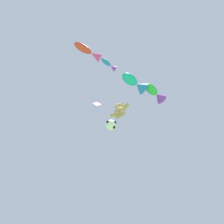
{
  "coord_description": "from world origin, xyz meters",
  "views": [
    {
      "loc": [
        5.12,
        -0.06,
        1.53
      ],
      "look_at": [
        1.88,
        4.08,
        11.29
      ],
      "focal_mm": 24.0,
      "sensor_mm": 36.0,
      "label": 1
    }
  ],
  "objects_px": {
    "fish_kite_emerald": "(155,93)",
    "fish_kite_crimson": "(89,52)",
    "soccer_ball_kite": "(111,125)",
    "diamond_kite": "(97,105)",
    "fish_kite_teal": "(135,83)",
    "fish_kite_cobalt": "(110,65)",
    "teddy_bear_kite": "(119,110)"
  },
  "relations": [
    {
      "from": "teddy_bear_kite",
      "to": "fish_kite_teal",
      "type": "relative_size",
      "value": 0.78
    },
    {
      "from": "fish_kite_emerald",
      "to": "fish_kite_cobalt",
      "type": "distance_m",
      "value": 4.99
    },
    {
      "from": "teddy_bear_kite",
      "to": "fish_kite_crimson",
      "type": "relative_size",
      "value": 0.84
    },
    {
      "from": "teddy_bear_kite",
      "to": "fish_kite_emerald",
      "type": "bearing_deg",
      "value": 22.54
    },
    {
      "from": "fish_kite_cobalt",
      "to": "fish_kite_teal",
      "type": "bearing_deg",
      "value": 73.5
    },
    {
      "from": "soccer_ball_kite",
      "to": "fish_kite_teal",
      "type": "relative_size",
      "value": 0.37
    },
    {
      "from": "soccer_ball_kite",
      "to": "diamond_kite",
      "type": "height_order",
      "value": "diamond_kite"
    },
    {
      "from": "fish_kite_teal",
      "to": "fish_kite_cobalt",
      "type": "relative_size",
      "value": 1.76
    },
    {
      "from": "fish_kite_teal",
      "to": "diamond_kite",
      "type": "height_order",
      "value": "diamond_kite"
    },
    {
      "from": "teddy_bear_kite",
      "to": "soccer_ball_kite",
      "type": "height_order",
      "value": "teddy_bear_kite"
    },
    {
      "from": "fish_kite_crimson",
      "to": "diamond_kite",
      "type": "distance_m",
      "value": 6.38
    },
    {
      "from": "fish_kite_teal",
      "to": "diamond_kite",
      "type": "xyz_separation_m",
      "value": [
        -5.03,
        0.27,
        2.38
      ]
    },
    {
      "from": "fish_kite_emerald",
      "to": "fish_kite_crimson",
      "type": "height_order",
      "value": "fish_kite_emerald"
    },
    {
      "from": "soccer_ball_kite",
      "to": "fish_kite_teal",
      "type": "distance_m",
      "value": 4.46
    },
    {
      "from": "fish_kite_cobalt",
      "to": "diamond_kite",
      "type": "xyz_separation_m",
      "value": [
        -4.24,
        2.93,
        2.57
      ]
    },
    {
      "from": "teddy_bear_kite",
      "to": "fish_kite_cobalt",
      "type": "height_order",
      "value": "fish_kite_cobalt"
    },
    {
      "from": "soccer_ball_kite",
      "to": "fish_kite_emerald",
      "type": "xyz_separation_m",
      "value": [
        4.13,
        1.38,
        3.14
      ]
    },
    {
      "from": "fish_kite_teal",
      "to": "fish_kite_cobalt",
      "type": "xyz_separation_m",
      "value": [
        -0.79,
        -2.66,
        -0.19
      ]
    },
    {
      "from": "soccer_ball_kite",
      "to": "fish_kite_cobalt",
      "type": "distance_m",
      "value": 4.98
    },
    {
      "from": "fish_kite_cobalt",
      "to": "soccer_ball_kite",
      "type": "bearing_deg",
      "value": 126.17
    },
    {
      "from": "fish_kite_teal",
      "to": "fish_kite_crimson",
      "type": "bearing_deg",
      "value": -108.21
    },
    {
      "from": "fish_kite_teal",
      "to": "fish_kite_cobalt",
      "type": "height_order",
      "value": "fish_kite_teal"
    },
    {
      "from": "fish_kite_emerald",
      "to": "fish_kite_teal",
      "type": "xyz_separation_m",
      "value": [
        -0.94,
        -2.01,
        -0.08
      ]
    },
    {
      "from": "soccer_ball_kite",
      "to": "fish_kite_cobalt",
      "type": "bearing_deg",
      "value": -53.83
    },
    {
      "from": "fish_kite_emerald",
      "to": "fish_kite_cobalt",
      "type": "bearing_deg",
      "value": -110.26
    },
    {
      "from": "fish_kite_emerald",
      "to": "fish_kite_crimson",
      "type": "relative_size",
      "value": 0.98
    },
    {
      "from": "fish_kite_emerald",
      "to": "diamond_kite",
      "type": "distance_m",
      "value": 6.63
    },
    {
      "from": "teddy_bear_kite",
      "to": "fish_kite_crimson",
      "type": "distance_m",
      "value": 5.38
    },
    {
      "from": "fish_kite_cobalt",
      "to": "fish_kite_emerald",
      "type": "bearing_deg",
      "value": 69.74
    },
    {
      "from": "fish_kite_cobalt",
      "to": "fish_kite_crimson",
      "type": "height_order",
      "value": "fish_kite_crimson"
    },
    {
      "from": "teddy_bear_kite",
      "to": "fish_kite_crimson",
      "type": "bearing_deg",
      "value": -80.56
    },
    {
      "from": "fish_kite_emerald",
      "to": "fish_kite_crimson",
      "type": "distance_m",
      "value": 6.88
    }
  ]
}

